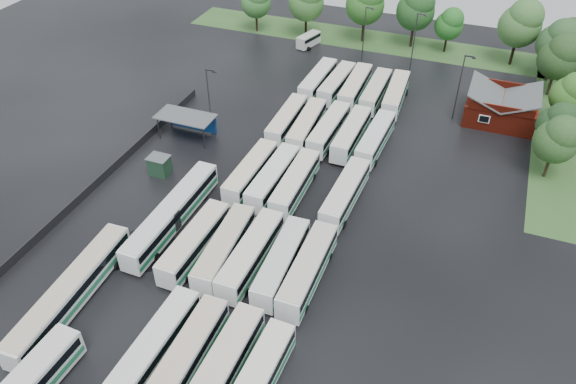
% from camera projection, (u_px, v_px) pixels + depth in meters
% --- Properties ---
extents(ground, '(160.00, 160.00, 0.00)m').
position_uv_depth(ground, '(230.00, 271.00, 59.95)').
color(ground, black).
rests_on(ground, ground).
extents(brick_building, '(10.07, 8.60, 5.39)m').
position_uv_depth(brick_building, '(501.00, 109.00, 83.32)').
color(brick_building, '#661509').
rests_on(brick_building, ground).
extents(wash_shed, '(8.20, 4.20, 3.58)m').
position_uv_depth(wash_shed, '(187.00, 118.00, 79.14)').
color(wash_shed, '#2D2D30').
rests_on(wash_shed, ground).
extents(utility_hut, '(2.70, 2.20, 2.62)m').
position_uv_depth(utility_hut, '(159.00, 165.00, 72.98)').
color(utility_hut, '#183421').
rests_on(utility_hut, ground).
extents(grass_strip_north, '(80.00, 10.00, 0.01)m').
position_uv_depth(grass_strip_north, '(388.00, 43.00, 106.88)').
color(grass_strip_north, '#315624').
rests_on(grass_strip_north, ground).
extents(grass_strip_east, '(10.00, 50.00, 0.01)m').
position_uv_depth(grass_strip_east, '(569.00, 133.00, 81.65)').
color(grass_strip_east, '#315624').
rests_on(grass_strip_east, ground).
extents(west_fence, '(0.10, 50.00, 1.20)m').
position_uv_depth(west_fence, '(101.00, 179.00, 71.76)').
color(west_fence, '#2D2D30').
rests_on(west_fence, ground).
extents(bus_r1c1, '(2.73, 11.74, 3.25)m').
position_uv_depth(bus_r1c1, '(157.00, 344.00, 50.38)').
color(bus_r1c1, silver).
rests_on(bus_r1c1, ground).
extents(bus_r1c2, '(2.66, 11.90, 3.30)m').
position_uv_depth(bus_r1c2, '(187.00, 356.00, 49.36)').
color(bus_r1c2, silver).
rests_on(bus_r1c2, ground).
extents(bus_r1c3, '(2.73, 12.27, 3.41)m').
position_uv_depth(bus_r1c3, '(223.00, 367.00, 48.37)').
color(bus_r1c3, silver).
rests_on(bus_r1c3, ground).
extents(bus_r1c4, '(2.82, 11.80, 3.27)m').
position_uv_depth(bus_r1c4, '(256.00, 383.00, 47.25)').
color(bus_r1c4, silver).
rests_on(bus_r1c4, ground).
extents(bus_r2c0, '(2.82, 11.93, 3.30)m').
position_uv_depth(bus_r2c0, '(195.00, 243.00, 60.75)').
color(bus_r2c0, silver).
rests_on(bus_r2c0, ground).
extents(bus_r2c1, '(3.15, 12.07, 3.33)m').
position_uv_depth(bus_r2c1, '(225.00, 248.00, 60.03)').
color(bus_r2c1, silver).
rests_on(bus_r2c1, ground).
extents(bus_r2c2, '(2.74, 12.24, 3.40)m').
position_uv_depth(bus_r2c2, '(251.00, 254.00, 59.25)').
color(bus_r2c2, silver).
rests_on(bus_r2c2, ground).
extents(bus_r2c3, '(2.88, 11.86, 3.28)m').
position_uv_depth(bus_r2c3, '(281.00, 262.00, 58.44)').
color(bus_r2c3, silver).
rests_on(bus_r2c3, ground).
extents(bus_r2c4, '(2.63, 12.21, 3.40)m').
position_uv_depth(bus_r2c4, '(308.00, 270.00, 57.52)').
color(bus_r2c4, silver).
rests_on(bus_r2c4, ground).
extents(bus_r3c0, '(2.71, 11.72, 3.25)m').
position_uv_depth(bus_r3c0, '(251.00, 172.00, 71.03)').
color(bus_r3c0, silver).
rests_on(bus_r3c0, ground).
extents(bus_r3c1, '(2.82, 11.96, 3.31)m').
position_uv_depth(bus_r3c1, '(273.00, 178.00, 70.04)').
color(bus_r3c1, silver).
rests_on(bus_r3c1, ground).
extents(bus_r3c2, '(2.62, 11.90, 3.31)m').
position_uv_depth(bus_r3c2, '(295.00, 184.00, 69.07)').
color(bus_r3c2, silver).
rests_on(bus_r3c2, ground).
extents(bus_r3c4, '(2.99, 12.14, 3.36)m').
position_uv_depth(bus_r3c4, '(345.00, 194.00, 67.43)').
color(bus_r3c4, silver).
rests_on(bus_r3c4, ground).
extents(bus_r4c0, '(2.66, 11.59, 3.22)m').
position_uv_depth(bus_r4c0, '(287.00, 120.00, 81.04)').
color(bus_r4c0, silver).
rests_on(bus_r4c0, ground).
extents(bus_r4c1, '(3.02, 11.91, 3.29)m').
position_uv_depth(bus_r4c1, '(307.00, 126.00, 79.79)').
color(bus_r4c1, silver).
rests_on(bus_r4c1, ground).
extents(bus_r4c2, '(2.86, 11.93, 3.30)m').
position_uv_depth(bus_r4c2, '(329.00, 129.00, 79.04)').
color(bus_r4c2, silver).
rests_on(bus_r4c2, ground).
extents(bus_r4c3, '(2.68, 11.82, 3.28)m').
position_uv_depth(bus_r4c3, '(351.00, 134.00, 78.06)').
color(bus_r4c3, silver).
rests_on(bus_r4c3, ground).
extents(bus_r4c4, '(2.94, 11.84, 3.27)m').
position_uv_depth(bus_r4c4, '(375.00, 139.00, 77.12)').
color(bus_r4c4, silver).
rests_on(bus_r4c4, ground).
extents(bus_r5c0, '(2.80, 11.89, 3.29)m').
position_uv_depth(bus_r5c0, '(318.00, 80.00, 90.80)').
color(bus_r5c0, silver).
rests_on(bus_r5c0, ground).
extents(bus_r5c1, '(3.02, 11.71, 3.23)m').
position_uv_depth(bus_r5c1, '(337.00, 83.00, 90.00)').
color(bus_r5c1, silver).
rests_on(bus_r5c1, ground).
extents(bus_r5c2, '(2.75, 12.10, 3.36)m').
position_uv_depth(bus_r5c2, '(355.00, 87.00, 88.95)').
color(bus_r5c2, silver).
rests_on(bus_r5c2, ground).
extents(bus_r5c3, '(2.50, 11.61, 3.23)m').
position_uv_depth(bus_r5c3, '(376.00, 91.00, 87.94)').
color(bus_r5c3, silver).
rests_on(bus_r5c3, ground).
extents(bus_r5c4, '(3.11, 11.93, 3.29)m').
position_uv_depth(bus_r5c4, '(396.00, 94.00, 87.10)').
color(bus_r5c4, silver).
rests_on(bus_r5c4, ground).
extents(artic_bus_west_b, '(2.68, 17.71, 3.28)m').
position_uv_depth(artic_bus_west_b, '(172.00, 214.00, 64.56)').
color(artic_bus_west_b, silver).
rests_on(artic_bus_west_b, ground).
extents(artic_bus_west_c, '(3.15, 17.69, 3.27)m').
position_uv_depth(artic_bus_west_c, '(71.00, 292.00, 55.21)').
color(artic_bus_west_c, silver).
rests_on(artic_bus_west_c, ground).
extents(minibus, '(3.40, 5.65, 2.32)m').
position_uv_depth(minibus, '(309.00, 40.00, 104.92)').
color(minibus, silver).
rests_on(minibus, ground).
extents(tree_north_0, '(5.78, 5.78, 9.57)m').
position_uv_depth(tree_north_0, '(256.00, 0.00, 107.58)').
color(tree_north_0, '#2E2114').
rests_on(tree_north_0, ground).
extents(tree_north_1, '(6.65, 6.65, 11.02)m').
position_uv_depth(tree_north_1, '(307.00, 0.00, 104.93)').
color(tree_north_1, black).
rests_on(tree_north_1, ground).
extents(tree_north_2, '(7.15, 7.15, 11.84)m').
position_uv_depth(tree_north_2, '(366.00, 2.00, 102.74)').
color(tree_north_2, black).
rests_on(tree_north_2, ground).
extents(tree_north_3, '(6.94, 6.94, 11.50)m').
position_uv_depth(tree_north_3, '(417.00, 8.00, 100.91)').
color(tree_north_3, black).
rests_on(tree_north_3, ground).
extents(tree_north_4, '(5.07, 5.07, 8.40)m').
position_uv_depth(tree_north_4, '(450.00, 24.00, 100.37)').
color(tree_north_4, black).
rests_on(tree_north_4, ground).
extents(tree_north_5, '(7.21, 7.21, 11.93)m').
position_uv_depth(tree_north_5, '(522.00, 23.00, 94.71)').
color(tree_north_5, black).
rests_on(tree_north_5, ground).
extents(tree_north_6, '(5.68, 5.68, 9.40)m').
position_uv_depth(tree_north_6, '(568.00, 37.00, 94.12)').
color(tree_north_6, black).
rests_on(tree_north_6, ground).
extents(tree_east_0, '(5.54, 5.54, 9.18)m').
position_uv_depth(tree_east_0, '(558.00, 139.00, 69.52)').
color(tree_east_0, '#302518').
rests_on(tree_east_0, ground).
extents(tree_east_1, '(5.11, 5.11, 8.46)m').
position_uv_depth(tree_east_1, '(558.00, 123.00, 73.38)').
color(tree_east_1, black).
rests_on(tree_east_1, ground).
extents(tree_east_2, '(5.60, 5.60, 9.28)m').
position_uv_depth(tree_east_2, '(572.00, 94.00, 78.62)').
color(tree_east_2, black).
rests_on(tree_east_2, ground).
extents(tree_east_3, '(6.31, 6.31, 10.45)m').
position_uv_depth(tree_east_3, '(560.00, 56.00, 86.47)').
color(tree_east_3, '#32261A').
rests_on(tree_east_3, ground).
extents(tree_east_4, '(6.53, 6.53, 10.82)m').
position_uv_depth(tree_east_4, '(559.00, 41.00, 90.36)').
color(tree_east_4, black).
rests_on(tree_east_4, ground).
extents(lamp_post_ne, '(1.58, 0.31, 10.27)m').
position_uv_depth(lamp_post_ne, '(461.00, 83.00, 81.11)').
color(lamp_post_ne, '#2D2D30').
rests_on(lamp_post_ne, ground).
extents(lamp_post_nw, '(1.58, 0.31, 10.27)m').
position_uv_depth(lamp_post_nw, '(210.00, 97.00, 77.74)').
color(lamp_post_nw, '#2D2D30').
rests_on(lamp_post_nw, ground).
extents(lamp_post_back_w, '(1.50, 0.29, 9.76)m').
position_uv_depth(lamp_post_back_w, '(365.00, 30.00, 97.24)').
color(lamp_post_back_w, '#2D2D30').
rests_on(lamp_post_back_w, ground).
extents(lamp_post_back_e, '(1.60, 0.31, 10.41)m').
position_uv_depth(lamp_post_back_e, '(415.00, 39.00, 93.39)').
color(lamp_post_back_e, '#2D2D30').
rests_on(lamp_post_back_e, ground).
extents(puddle_2, '(7.37, 7.37, 0.01)m').
position_uv_depth(puddle_2, '(144.00, 249.00, 62.52)').
color(puddle_2, black).
rests_on(puddle_2, ground).
extents(puddle_3, '(3.72, 3.72, 0.01)m').
position_uv_depth(puddle_3, '(280.00, 303.00, 56.47)').
color(puddle_3, black).
rests_on(puddle_3, ground).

